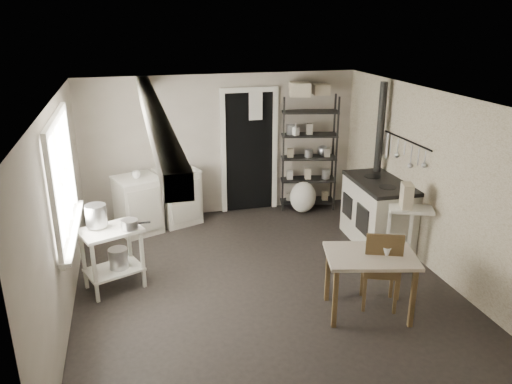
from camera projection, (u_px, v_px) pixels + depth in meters
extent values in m
plane|color=black|center=(262.00, 282.00, 6.26)|extent=(5.00, 5.00, 0.00)
plane|color=silver|center=(263.00, 98.00, 5.49)|extent=(5.00, 5.00, 0.00)
cube|color=#ADA293|center=(222.00, 145.00, 8.16)|extent=(4.50, 0.02, 2.30)
cube|color=#ADA293|center=(353.00, 312.00, 3.60)|extent=(4.50, 0.02, 2.30)
cube|color=#ADA293|center=(60.00, 214.00, 5.35)|extent=(0.02, 5.00, 2.30)
cube|color=#ADA293|center=(431.00, 181.00, 6.41)|extent=(0.02, 5.00, 2.30)
cylinder|color=#BCBDBF|center=(96.00, 215.00, 5.87)|extent=(0.27, 0.27, 0.26)
cylinder|color=#BCBDBF|center=(130.00, 224.00, 5.85)|extent=(0.25, 0.25, 0.11)
cylinder|color=#BCBDBF|center=(118.00, 258.00, 6.04)|extent=(0.29, 0.29, 0.25)
imported|color=white|center=(166.00, 169.00, 7.56)|extent=(0.37, 0.37, 0.07)
imported|color=white|center=(136.00, 172.00, 7.37)|extent=(0.17, 0.17, 0.10)
imported|color=white|center=(296.00, 131.00, 8.17)|extent=(0.12, 0.12, 0.20)
cube|color=beige|center=(300.00, 92.00, 7.93)|extent=(0.36, 0.33, 0.22)
cube|color=beige|center=(321.00, 91.00, 8.11)|extent=(0.28, 0.27, 0.17)
cube|color=beige|center=(407.00, 196.00, 6.31)|extent=(0.19, 0.24, 0.32)
imported|color=white|center=(387.00, 248.00, 5.35)|extent=(0.12, 0.12, 0.09)
ellipsoid|color=white|center=(303.00, 199.00, 8.41)|extent=(0.47, 0.41, 0.53)
cylinder|color=white|center=(378.00, 271.00, 6.39)|extent=(0.17, 0.17, 0.16)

